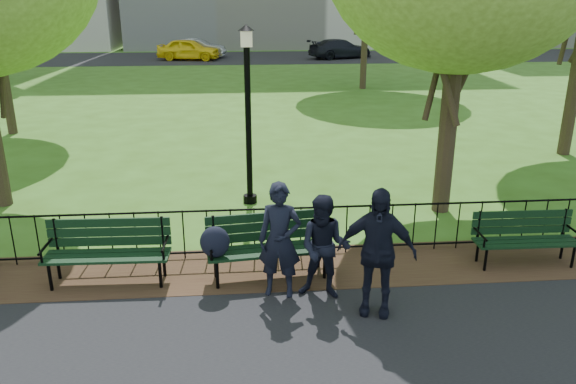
{
  "coord_description": "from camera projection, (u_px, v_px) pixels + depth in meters",
  "views": [
    {
      "loc": [
        -0.79,
        -6.86,
        4.3
      ],
      "look_at": [
        -0.06,
        1.5,
        1.35
      ],
      "focal_mm": 35.0,
      "sensor_mm": 36.0,
      "label": 1
    }
  ],
  "objects": [
    {
      "name": "person_mid",
      "position": [
        325.0,
        248.0,
        8.21
      ],
      "size": [
        0.86,
        0.61,
        1.6
      ],
      "primitive_type": "imported",
      "rotation": [
        0.0,
        0.0,
        -0.29
      ],
      "color": "black",
      "rests_on": "asphalt_path"
    },
    {
      "name": "park_bench_main",
      "position": [
        245.0,
        240.0,
        8.74
      ],
      "size": [
        2.09,
        0.82,
        1.11
      ],
      "rotation": [
        0.0,
        0.0,
        0.11
      ],
      "color": "black",
      "rests_on": "ground"
    },
    {
      "name": "dirt_strip",
      "position": [
        292.0,
        268.0,
        9.34
      ],
      "size": [
        60.0,
        1.6,
        0.01
      ],
      "primitive_type": "cube",
      "color": "#351E15",
      "rests_on": "ground"
    },
    {
      "name": "sedan_dark",
      "position": [
        340.0,
        49.0,
        40.1
      ],
      "size": [
        5.01,
        3.35,
        1.35
      ],
      "primitive_type": "imported",
      "rotation": [
        0.0,
        0.0,
        1.92
      ],
      "color": "black",
      "rests_on": "far_street"
    },
    {
      "name": "park_bench_left_a",
      "position": [
        108.0,
        245.0,
        8.75
      ],
      "size": [
        1.94,
        0.65,
        1.09
      ],
      "rotation": [
        0.0,
        0.0,
        -0.03
      ],
      "color": "black",
      "rests_on": "ground"
    },
    {
      "name": "far_street",
      "position": [
        249.0,
        58.0,
        40.83
      ],
      "size": [
        70.0,
        9.0,
        0.01
      ],
      "primitive_type": "cube",
      "color": "black",
      "rests_on": "ground"
    },
    {
      "name": "park_bench_right_a",
      "position": [
        525.0,
        233.0,
        9.36
      ],
      "size": [
        1.72,
        0.56,
        0.97
      ],
      "rotation": [
        0.0,
        0.0,
        -0.02
      ],
      "color": "black",
      "rests_on": "ground"
    },
    {
      "name": "person_right",
      "position": [
        377.0,
        252.0,
        7.76
      ],
      "size": [
        1.18,
        0.76,
        1.87
      ],
      "primitive_type": "imported",
      "rotation": [
        0.0,
        0.0,
        -0.31
      ],
      "color": "black",
      "rests_on": "asphalt_path"
    },
    {
      "name": "taxi",
      "position": [
        189.0,
        49.0,
        38.99
      ],
      "size": [
        4.52,
        2.49,
        1.46
      ],
      "primitive_type": "imported",
      "rotation": [
        0.0,
        0.0,
        1.38
      ],
      "color": "yellow",
      "rests_on": "far_street"
    },
    {
      "name": "person_left",
      "position": [
        280.0,
        240.0,
        8.25
      ],
      "size": [
        0.72,
        0.56,
        1.76
      ],
      "primitive_type": "imported",
      "rotation": [
        0.0,
        0.0,
        -0.23
      ],
      "color": "black",
      "rests_on": "asphalt_path"
    },
    {
      "name": "sedan_silver",
      "position": [
        197.0,
        48.0,
        40.55
      ],
      "size": [
        4.3,
        2.16,
        1.35
      ],
      "primitive_type": "imported",
      "rotation": [
        0.0,
        0.0,
        1.39
      ],
      "color": "#94969B",
      "rests_on": "far_street"
    },
    {
      "name": "iron_fence",
      "position": [
        289.0,
        229.0,
        9.65
      ],
      "size": [
        24.06,
        0.06,
        1.0
      ],
      "color": "black",
      "rests_on": "ground"
    },
    {
      "name": "ground",
      "position": [
        302.0,
        317.0,
        7.94
      ],
      "size": [
        120.0,
        120.0,
        0.0
      ],
      "primitive_type": "plane",
      "color": "#355B17"
    },
    {
      "name": "lamppost",
      "position": [
        248.0,
        110.0,
        11.64
      ],
      "size": [
        0.34,
        0.34,
        3.76
      ],
      "color": "black",
      "rests_on": "ground"
    }
  ]
}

